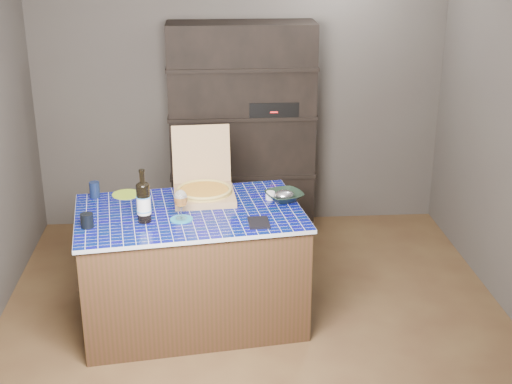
{
  "coord_description": "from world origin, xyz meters",
  "views": [
    {
      "loc": [
        -0.3,
        -4.25,
        2.55
      ],
      "look_at": [
        0.01,
        0.0,
        0.93
      ],
      "focal_mm": 50.0,
      "sensor_mm": 36.0,
      "label": 1
    }
  ],
  "objects": [
    {
      "name": "white_jar",
      "position": [
        0.12,
        0.21,
        0.82
      ],
      "size": [
        0.06,
        0.06,
        0.05
      ],
      "primitive_type": "cylinder",
      "color": "silver",
      "rests_on": "kitchen_island"
    },
    {
      "name": "kitchen_island",
      "position": [
        -0.42,
        0.03,
        0.4
      ],
      "size": [
        1.56,
        1.1,
        0.8
      ],
      "rotation": [
        0.0,
        0.0,
        0.13
      ],
      "color": "#472A1B",
      "rests_on": "floor"
    },
    {
      "name": "foil_contents",
      "position": [
        0.21,
        0.18,
        0.84
      ],
      "size": [
        0.13,
        0.11,
        0.06
      ],
      "primitive_type": "ellipsoid",
      "color": "#A6A4AF",
      "rests_on": "bowl"
    },
    {
      "name": "tumbler",
      "position": [
        -1.04,
        -0.18,
        0.84
      ],
      "size": [
        0.08,
        0.08,
        0.09
      ],
      "primitive_type": "cylinder",
      "color": "black",
      "rests_on": "kitchen_island"
    },
    {
      "name": "dvd_case",
      "position": [
        0.01,
        -0.2,
        0.8
      ],
      "size": [
        0.13,
        0.18,
        0.01
      ],
      "primitive_type": "cube",
      "rotation": [
        0.0,
        0.0,
        0.03
      ],
      "color": "black",
      "rests_on": "kitchen_island"
    },
    {
      "name": "teal_trivet",
      "position": [
        -0.47,
        -0.11,
        0.8
      ],
      "size": [
        0.14,
        0.14,
        0.01
      ],
      "primitive_type": "cylinder",
      "color": "teal",
      "rests_on": "kitchen_island"
    },
    {
      "name": "shelving_unit",
      "position": [
        0.0,
        1.53,
        0.9
      ],
      "size": [
        1.2,
        0.41,
        1.8
      ],
      "color": "black",
      "rests_on": "floor"
    },
    {
      "name": "pizza_box",
      "position": [
        -0.33,
        0.27,
        0.86
      ],
      "size": [
        0.43,
        0.51,
        0.44
      ],
      "rotation": [
        0.0,
        0.0,
        0.06
      ],
      "color": "#966D4D",
      "rests_on": "kitchen_island"
    },
    {
      "name": "room",
      "position": [
        0.0,
        0.0,
        1.25
      ],
      "size": [
        3.5,
        3.5,
        3.5
      ],
      "color": "brown",
      "rests_on": "ground"
    },
    {
      "name": "navy_cup",
      "position": [
        -1.07,
        0.33,
        0.85
      ],
      "size": [
        0.07,
        0.07,
        0.11
      ],
      "primitive_type": "cylinder",
      "color": "black",
      "rests_on": "kitchen_island"
    },
    {
      "name": "wine_glass",
      "position": [
        -0.47,
        -0.11,
        0.93
      ],
      "size": [
        0.09,
        0.09,
        0.19
      ],
      "color": "white",
      "rests_on": "teal_trivet"
    },
    {
      "name": "bowl",
      "position": [
        0.21,
        0.18,
        0.83
      ],
      "size": [
        0.31,
        0.31,
        0.06
      ],
      "primitive_type": "imported",
      "rotation": [
        0.0,
        0.0,
        0.38
      ],
      "color": "black",
      "rests_on": "kitchen_island"
    },
    {
      "name": "green_trivet",
      "position": [
        -0.86,
        0.36,
        0.8
      ],
      "size": [
        0.19,
        0.19,
        0.01
      ],
      "primitive_type": "cylinder",
      "color": "#95BB28",
      "rests_on": "kitchen_island"
    },
    {
      "name": "mead_bottle",
      "position": [
        -0.7,
        -0.12,
        0.93
      ],
      "size": [
        0.09,
        0.09,
        0.34
      ],
      "color": "black",
      "rests_on": "kitchen_island"
    }
  ]
}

